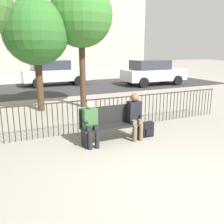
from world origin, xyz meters
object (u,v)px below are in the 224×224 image
at_px(park_bench, 111,123).
at_px(seated_person_1, 135,114).
at_px(backpack, 148,129).
at_px(tree_1, 36,33).
at_px(tree_2, 81,16).
at_px(seated_person_0, 91,122).
at_px(parked_car_2, 153,72).
at_px(parked_car_0, 54,72).

distance_m(park_bench, seated_person_1, 0.68).
bearing_deg(backpack, tree_1, 116.61).
bearing_deg(tree_1, tree_2, -1.69).
xyz_separation_m(seated_person_0, parked_car_2, (7.43, 8.45, 0.21)).
bearing_deg(park_bench, parked_car_0, 85.19).
distance_m(backpack, parked_car_0, 10.98).
bearing_deg(backpack, seated_person_1, -176.80).
bearing_deg(parked_car_0, tree_1, -106.55).
xyz_separation_m(backpack, tree_1, (-2.14, 4.27, 2.70)).
relative_size(park_bench, backpack, 3.93).
distance_m(seated_person_1, parked_car_0, 10.99).
height_order(seated_person_0, parked_car_2, parked_car_2).
distance_m(seated_person_1, tree_2, 5.12).
height_order(park_bench, tree_1, tree_1).
relative_size(tree_2, parked_car_0, 1.14).
height_order(seated_person_1, backpack, seated_person_1).
bearing_deg(park_bench, parked_car_2, 50.56).
distance_m(park_bench, parked_car_0, 10.91).
relative_size(park_bench, parked_car_0, 0.38).
distance_m(seated_person_1, parked_car_2, 10.47).
bearing_deg(parked_car_0, parked_car_2, -23.24).
distance_m(seated_person_0, seated_person_1, 1.23).
relative_size(park_bench, seated_person_1, 1.30).
bearing_deg(tree_1, seated_person_1, -68.18).
relative_size(seated_person_1, tree_1, 0.30).
xyz_separation_m(backpack, parked_car_0, (-0.15, 10.96, 0.64)).
bearing_deg(tree_2, seated_person_1, -89.87).
relative_size(seated_person_0, parked_car_2, 0.27).
relative_size(seated_person_1, backpack, 3.02).
bearing_deg(seated_person_1, tree_1, 111.82).
xyz_separation_m(seated_person_0, tree_2, (1.22, 4.25, 2.92)).
xyz_separation_m(seated_person_0, backpack, (1.65, 0.03, -0.43)).
bearing_deg(tree_1, seated_person_0, -83.52).
bearing_deg(seated_person_1, parked_car_2, 53.71).
height_order(seated_person_0, tree_1, tree_1).
xyz_separation_m(park_bench, seated_person_1, (0.64, -0.13, 0.20)).
height_order(backpack, tree_2, tree_2).
bearing_deg(parked_car_0, seated_person_0, -97.78).
bearing_deg(tree_1, park_bench, -75.50).
height_order(seated_person_1, tree_1, tree_1).
bearing_deg(parked_car_2, park_bench, -129.44).
bearing_deg(parked_car_0, backpack, -89.23).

